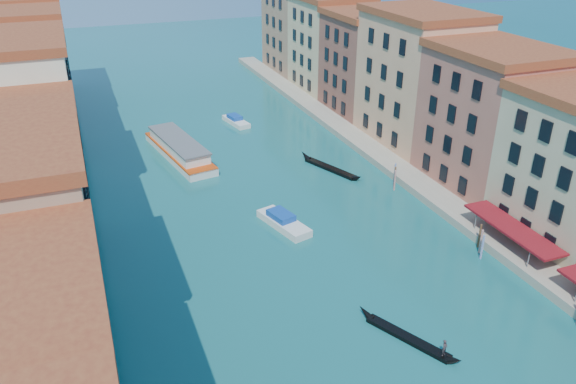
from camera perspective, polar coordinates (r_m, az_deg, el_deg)
name	(u,v)px	position (r m, az deg, el deg)	size (l,w,h in m)	color
left_bank_palazzos	(23,148)	(70.24, -25.33, 4.08)	(12.80, 128.40, 21.00)	beige
right_bank_palazzos	(440,95)	(85.81, 15.16, 9.49)	(12.80, 128.40, 21.00)	#AC4944
quay	(387,161)	(84.62, 10.00, 3.10)	(4.00, 140.00, 1.00)	#9E9980
mooring_poles_right	(559,302)	(58.32, 25.86, -10.03)	(1.44, 54.24, 3.20)	#512E1B
vaporetto_far	(179,149)	(87.38, -11.01, 4.34)	(7.62, 19.75, 2.87)	white
gondola_fore	(408,336)	(51.53, 12.08, -14.16)	(5.47, 9.92, 2.13)	black
gondola_far	(329,167)	(81.91, 4.19, 2.54)	(5.38, 11.87, 1.76)	black
motorboat_mid	(283,221)	(66.70, -0.50, -3.00)	(4.50, 8.32, 1.65)	white
motorboat_far	(236,121)	(100.66, -5.33, 7.24)	(3.47, 7.24, 1.44)	white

